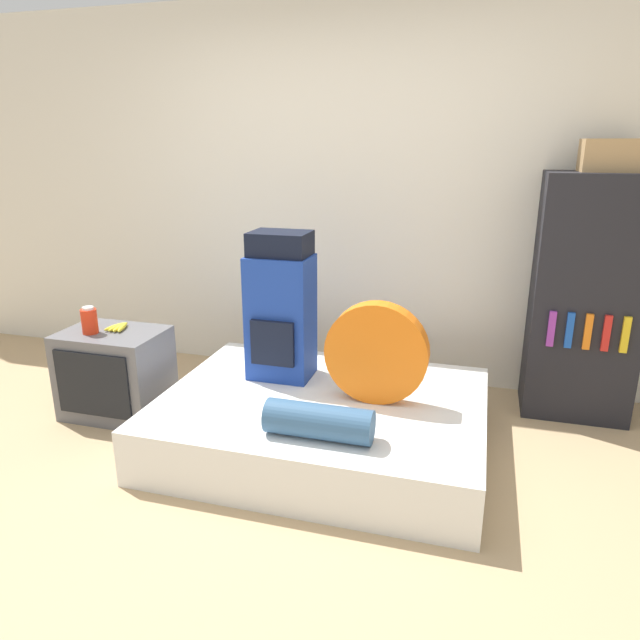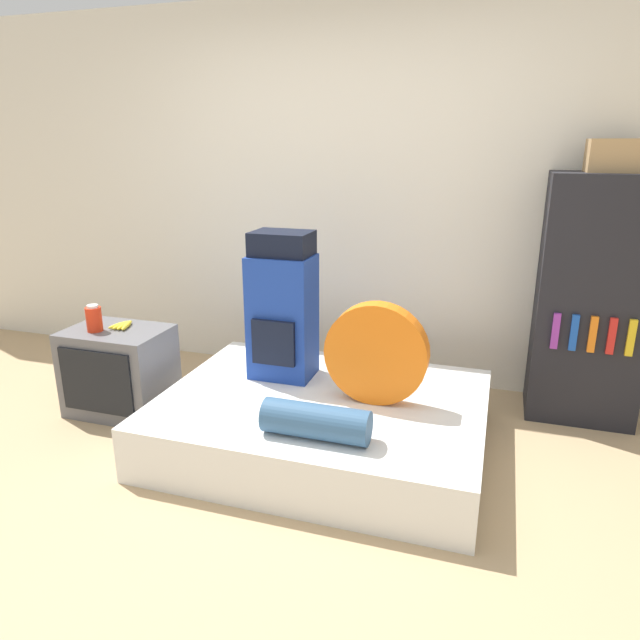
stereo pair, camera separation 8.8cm
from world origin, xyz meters
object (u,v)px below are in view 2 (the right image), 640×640
object	(u,v)px
tent_bag	(376,353)
sleeping_roll	(316,421)
cardboard_box	(620,156)
canister	(94,319)
bookshelf	(591,301)
backpack	(282,308)
television	(120,371)

from	to	relation	value
tent_bag	sleeping_roll	size ratio (longest dim) A/B	1.07
tent_bag	cardboard_box	distance (m)	1.78
tent_bag	cardboard_box	world-z (taller)	cardboard_box
canister	bookshelf	size ratio (longest dim) A/B	0.11
cardboard_box	backpack	bearing A→B (deg)	-159.45
cardboard_box	canister	bearing A→B (deg)	-162.63
television	cardboard_box	xyz separation A→B (m)	(2.85, 0.86, 1.32)
television	bookshelf	world-z (taller)	bookshelf
cardboard_box	sleeping_roll	bearing A→B (deg)	-135.29
backpack	tent_bag	size ratio (longest dim) A/B	1.56
backpack	sleeping_roll	distance (m)	0.87
bookshelf	cardboard_box	bearing A→B (deg)	21.34
sleeping_roll	cardboard_box	distance (m)	2.27
tent_bag	canister	size ratio (longest dim) A/B	3.34
television	bookshelf	bearing A→B (deg)	16.83
sleeping_roll	bookshelf	bearing A→B (deg)	45.24
television	bookshelf	size ratio (longest dim) A/B	0.41
television	canister	world-z (taller)	canister
backpack	bookshelf	size ratio (longest dim) A/B	0.58
bookshelf	sleeping_roll	bearing A→B (deg)	-134.76
canister	backpack	bearing A→B (deg)	12.18
television	canister	xyz separation A→B (m)	(-0.10, -0.06, 0.36)
tent_bag	canister	distance (m)	1.77
sleeping_roll	bookshelf	world-z (taller)	bookshelf
television	canister	size ratio (longest dim) A/B	3.71
sleeping_roll	tent_bag	bearing A→B (deg)	69.07
canister	cardboard_box	world-z (taller)	cardboard_box
canister	cardboard_box	xyz separation A→B (m)	(2.95, 0.92, 0.97)
sleeping_roll	cardboard_box	bearing A→B (deg)	44.71
television	canister	bearing A→B (deg)	-150.38
backpack	television	xyz separation A→B (m)	(-1.05, -0.19, -0.46)
television	bookshelf	xyz separation A→B (m)	(2.80, 0.85, 0.48)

